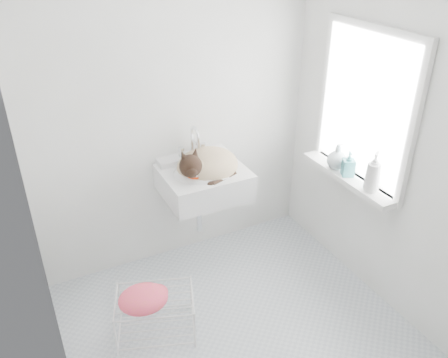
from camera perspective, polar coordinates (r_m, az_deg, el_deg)
name	(u,v)px	position (r m, az deg, el deg)	size (l,w,h in m)	color
floor	(236,326)	(3.36, 1.50, -17.66)	(2.20, 2.00, 0.02)	silver
back_wall	(174,110)	(3.43, -6.17, 8.48)	(2.20, 0.02, 2.50)	white
right_wall	(387,131)	(3.22, 19.42, 5.55)	(0.02, 2.00, 2.50)	white
left_wall	(32,215)	(2.35, -22.56, -4.14)	(0.02, 2.00, 2.50)	white
window_glass	(366,108)	(3.31, 17.13, 8.39)	(0.01, 0.80, 1.00)	white
window_frame	(365,108)	(3.30, 16.93, 8.36)	(0.04, 0.90, 1.10)	white
windowsill	(348,177)	(3.47, 14.98, 0.20)	(0.16, 0.88, 0.04)	white
sink	(203,170)	(3.41, -2.56, 1.13)	(0.61, 0.54, 0.25)	silver
faucet	(193,143)	(3.50, -3.83, 4.39)	(0.22, 0.16, 0.22)	silver
cat	(206,166)	(3.38, -2.27, 1.66)	(0.50, 0.41, 0.30)	tan
wire_rack	(156,314)	(3.26, -8.41, -16.14)	(0.50, 0.35, 0.30)	silver
towel	(144,303)	(3.09, -9.85, -14.83)	(0.32, 0.23, 0.13)	orange
bottle_a	(370,190)	(3.30, 17.55, -1.34)	(0.09, 0.09, 0.24)	white
bottle_b	(347,175)	(3.45, 14.90, 0.45)	(0.08, 0.08, 0.18)	teal
bottle_c	(336,168)	(3.54, 13.59, 1.34)	(0.15, 0.15, 0.19)	silver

